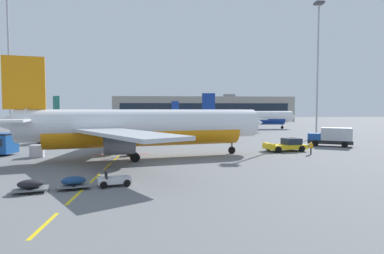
{
  "coord_description": "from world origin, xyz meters",
  "views": [
    {
      "loc": [
        24.63,
        -22.13,
        6.16
      ],
      "look_at": [
        27.76,
        19.84,
        3.87
      ],
      "focal_mm": 29.65,
      "sensor_mm": 36.0,
      "label": 1
    }
  ],
  "objects_px": {
    "airliner_far_right": "(75,122)",
    "uld_cargo_container": "(37,151)",
    "fuel_service_truck": "(50,134)",
    "apron_light_mast_far": "(318,56)",
    "airliner_foreground": "(143,127)",
    "airliner_far_center": "(247,118)",
    "apron_light_mast_near": "(9,50)",
    "pushback_tug": "(286,145)",
    "baggage_train": "(74,182)",
    "airliner_mid_left": "(195,118)",
    "catering_truck": "(331,137)",
    "ground_crew_worker": "(311,147)"
  },
  "relations": [
    {
      "from": "pushback_tug",
      "to": "airliner_far_center",
      "type": "relative_size",
      "value": 0.2
    },
    {
      "from": "airliner_far_right",
      "to": "uld_cargo_container",
      "type": "bearing_deg",
      "value": -81.0
    },
    {
      "from": "airliner_foreground",
      "to": "catering_truck",
      "type": "bearing_deg",
      "value": 19.32
    },
    {
      "from": "airliner_foreground",
      "to": "fuel_service_truck",
      "type": "distance_m",
      "value": 28.3
    },
    {
      "from": "pushback_tug",
      "to": "uld_cargo_container",
      "type": "xyz_separation_m",
      "value": [
        -34.57,
        -3.46,
        -0.1
      ]
    },
    {
      "from": "airliner_far_right",
      "to": "uld_cargo_container",
      "type": "xyz_separation_m",
      "value": [
        6.01,
        -37.94,
        -2.4
      ]
    },
    {
      "from": "apron_light_mast_near",
      "to": "apron_light_mast_far",
      "type": "relative_size",
      "value": 1.02
    },
    {
      "from": "airliner_foreground",
      "to": "fuel_service_truck",
      "type": "xyz_separation_m",
      "value": [
        -18.99,
        20.85,
        -2.3
      ]
    },
    {
      "from": "fuel_service_truck",
      "to": "apron_light_mast_far",
      "type": "distance_m",
      "value": 57.69
    },
    {
      "from": "pushback_tug",
      "to": "ground_crew_worker",
      "type": "distance_m",
      "value": 4.25
    },
    {
      "from": "baggage_train",
      "to": "ground_crew_worker",
      "type": "bearing_deg",
      "value": 32.42
    },
    {
      "from": "airliner_mid_left",
      "to": "airliner_far_center",
      "type": "relative_size",
      "value": 0.73
    },
    {
      "from": "apron_light_mast_far",
      "to": "ground_crew_worker",
      "type": "bearing_deg",
      "value": -117.04
    },
    {
      "from": "pushback_tug",
      "to": "airliner_far_center",
      "type": "bearing_deg",
      "value": 81.97
    },
    {
      "from": "airliner_foreground",
      "to": "airliner_far_right",
      "type": "bearing_deg",
      "value": 116.51
    },
    {
      "from": "ground_crew_worker",
      "to": "uld_cargo_container",
      "type": "distance_m",
      "value": 36.65
    },
    {
      "from": "pushback_tug",
      "to": "uld_cargo_container",
      "type": "relative_size",
      "value": 3.43
    },
    {
      "from": "ground_crew_worker",
      "to": "airliner_mid_left",
      "type": "bearing_deg",
      "value": 96.2
    },
    {
      "from": "baggage_train",
      "to": "airliner_foreground",
      "type": "bearing_deg",
      "value": 75.31
    },
    {
      "from": "pushback_tug",
      "to": "airliner_far_right",
      "type": "distance_m",
      "value": 53.3
    },
    {
      "from": "airliner_far_center",
      "to": "apron_light_mast_near",
      "type": "xyz_separation_m",
      "value": [
        -57.85,
        -30.74,
        14.7
      ]
    },
    {
      "from": "airliner_foreground",
      "to": "uld_cargo_container",
      "type": "bearing_deg",
      "value": 172.73
    },
    {
      "from": "ground_crew_worker",
      "to": "apron_light_mast_near",
      "type": "distance_m",
      "value": 61.2
    },
    {
      "from": "fuel_service_truck",
      "to": "airliner_mid_left",
      "type": "bearing_deg",
      "value": 63.03
    },
    {
      "from": "uld_cargo_container",
      "to": "apron_light_mast_far",
      "type": "bearing_deg",
      "value": 27.09
    },
    {
      "from": "pushback_tug",
      "to": "baggage_train",
      "type": "xyz_separation_m",
      "value": [
        -24.86,
        -20.81,
        -0.38
      ]
    },
    {
      "from": "catering_truck",
      "to": "apron_light_mast_near",
      "type": "height_order",
      "value": "apron_light_mast_near"
    },
    {
      "from": "pushback_tug",
      "to": "apron_light_mast_near",
      "type": "xyz_separation_m",
      "value": [
        -50.3,
        22.75,
        17.47
      ]
    },
    {
      "from": "airliner_far_center",
      "to": "uld_cargo_container",
      "type": "distance_m",
      "value": 70.89
    },
    {
      "from": "apron_light_mast_near",
      "to": "apron_light_mast_far",
      "type": "bearing_deg",
      "value": -0.66
    },
    {
      "from": "apron_light_mast_far",
      "to": "catering_truck",
      "type": "bearing_deg",
      "value": -107.77
    },
    {
      "from": "baggage_train",
      "to": "apron_light_mast_near",
      "type": "xyz_separation_m",
      "value": [
        -25.44,
        43.56,
        17.85
      ]
    },
    {
      "from": "catering_truck",
      "to": "apron_light_mast_far",
      "type": "relative_size",
      "value": 0.25
    },
    {
      "from": "airliner_mid_left",
      "to": "fuel_service_truck",
      "type": "distance_m",
      "value": 72.23
    },
    {
      "from": "airliner_far_right",
      "to": "uld_cargo_container",
      "type": "height_order",
      "value": "airliner_far_right"
    },
    {
      "from": "baggage_train",
      "to": "airliner_far_right",
      "type": "bearing_deg",
      "value": 105.87
    },
    {
      "from": "airliner_far_center",
      "to": "baggage_train",
      "type": "bearing_deg",
      "value": -113.57
    },
    {
      "from": "ground_crew_worker",
      "to": "uld_cargo_container",
      "type": "height_order",
      "value": "ground_crew_worker"
    },
    {
      "from": "airliner_far_right",
      "to": "apron_light_mast_near",
      "type": "xyz_separation_m",
      "value": [
        -9.72,
        -11.73,
        15.17
      ]
    },
    {
      "from": "fuel_service_truck",
      "to": "apron_light_mast_near",
      "type": "bearing_deg",
      "value": 145.97
    },
    {
      "from": "airliner_mid_left",
      "to": "catering_truck",
      "type": "xyz_separation_m",
      "value": [
        16.93,
        -74.45,
        -1.4
      ]
    },
    {
      "from": "airliner_far_center",
      "to": "airliner_far_right",
      "type": "bearing_deg",
      "value": -158.45
    },
    {
      "from": "airliner_far_center",
      "to": "baggage_train",
      "type": "relative_size",
      "value": 3.74
    },
    {
      "from": "catering_truck",
      "to": "airliner_foreground",
      "type": "bearing_deg",
      "value": -160.68
    },
    {
      "from": "airliner_foreground",
      "to": "uld_cargo_container",
      "type": "relative_size",
      "value": 18.39
    },
    {
      "from": "catering_truck",
      "to": "ground_crew_worker",
      "type": "bearing_deg",
      "value": -130.3
    },
    {
      "from": "baggage_train",
      "to": "apron_light_mast_near",
      "type": "relative_size",
      "value": 0.29
    },
    {
      "from": "apron_light_mast_near",
      "to": "ground_crew_worker",
      "type": "bearing_deg",
      "value": -26.79
    },
    {
      "from": "ground_crew_worker",
      "to": "airliner_foreground",
      "type": "bearing_deg",
      "value": -176.21
    },
    {
      "from": "airliner_mid_left",
      "to": "apron_light_mast_near",
      "type": "relative_size",
      "value": 0.78
    }
  ]
}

